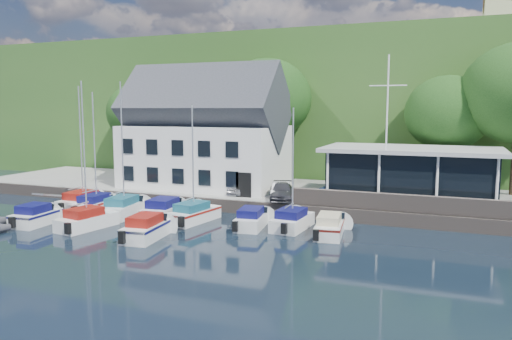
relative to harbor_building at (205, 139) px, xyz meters
The scene contains 29 objects.
ground 18.70m from the harbor_building, 67.01° to the right, with size 180.00×180.00×0.00m, color black.
quay 8.57m from the harbor_building, ahead, with size 60.00×13.00×1.00m, color gray.
quay_face 10.14m from the harbor_building, 38.16° to the right, with size 60.00×0.30×1.00m, color #5C514A.
hillside 46.11m from the harbor_building, 81.25° to the left, with size 160.00×75.00×16.00m, color #2B5620.
field_patch 56.60m from the harbor_building, 74.34° to the left, with size 50.00×30.00×0.30m, color #626934.
harbor_building is the anchor object (origin of this frame).
club_pavilion 18.15m from the harbor_building, ahead, with size 13.20×7.20×4.10m, color black, non-canonical shape.
seawall 20.03m from the harbor_building, 15.03° to the right, with size 18.00×0.50×1.20m, color #5C514A.
gangway 13.23m from the harbor_building, 141.71° to the right, with size 1.20×6.00×1.40m, color silver, non-canonical shape.
car_silver 6.44m from the harbor_building, 29.13° to the right, with size 1.39×3.46×1.18m, color #B3B3B8.
car_white 9.88m from the harbor_building, 22.45° to the right, with size 1.32×3.80×1.25m, color silver.
car_dgrey 10.17m from the harbor_building, 23.86° to the right, with size 1.78×4.37×1.27m, color #2F2F34.
car_blue 13.26m from the harbor_building, 15.22° to the right, with size 1.38×3.50×1.20m, color #2F4B8F.
flagpole 16.81m from the harbor_building, 11.76° to the right, with size 2.61×0.20×10.86m, color white, non-canonical shape.
tree_0 12.51m from the harbor_building, 151.51° to the left, with size 7.17×7.17×9.80m, color #15340F, non-canonical shape.
tree_1 7.10m from the harbor_building, 125.56° to the left, with size 6.83×6.83×9.34m, color #15340F, non-canonical shape.
tree_2 7.02m from the harbor_building, 55.35° to the left, with size 8.70×8.70×11.89m, color #15340F, non-canonical shape.
tree_4 21.27m from the harbor_building, 16.63° to the left, with size 7.26×7.26×9.92m, color #15340F, non-canonical shape.
boat_r1_0 10.87m from the harbor_building, 127.54° to the right, with size 2.22×6.27×9.09m, color silver, non-canonical shape.
boat_r1_1 10.32m from the harbor_building, 118.73° to the right, with size 1.89×6.31×8.68m, color silver, non-canonical shape.
boat_r1_2 9.70m from the harbor_building, 101.96° to the right, with size 2.06×6.64×9.29m, color silver, non-canonical shape.
boat_r1_3 10.42m from the harbor_building, 81.41° to the right, with size 2.15×6.01×1.56m, color silver, non-canonical shape.
boat_r1_4 10.08m from the harbor_building, 67.59° to the right, with size 2.02×6.33×8.81m, color silver, non-canonical shape.
boat_r1_5 13.34m from the harbor_building, 48.10° to the right, with size 1.82×5.70×1.37m, color silver, non-canonical shape.
boat_r1_6 14.11m from the harbor_building, 38.25° to the right, with size 2.03×5.78×8.56m, color silver, non-canonical shape.
boat_r1_7 17.29m from the harbor_building, 34.16° to the right, with size 1.76×6.23×1.38m, color silver, non-canonical shape.
boat_r2_0 16.02m from the harbor_building, 112.94° to the right, with size 2.02×5.04×1.48m, color silver, non-canonical shape.
boat_r2_1 13.90m from the harbor_building, 97.88° to the right, with size 2.00×5.97×8.89m, color silver, non-canonical shape.
boat_r2_2 15.48m from the harbor_building, 76.96° to the right, with size 1.93×5.92×1.54m, color silver, non-canonical shape.
Camera 1 is at (13.83, -23.76, 8.14)m, focal length 35.00 mm.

